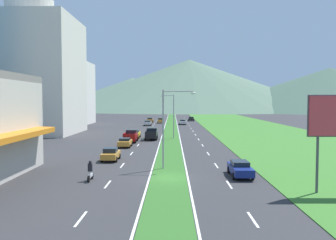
% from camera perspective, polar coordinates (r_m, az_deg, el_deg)
% --- Properties ---
extents(ground_plane, '(600.00, 600.00, 0.00)m').
position_cam_1_polar(ground_plane, '(32.84, 0.10, -9.26)').
color(ground_plane, '#2D2D30').
extents(grass_median, '(3.20, 240.00, 0.06)m').
position_cam_1_polar(grass_median, '(92.34, 0.49, -1.27)').
color(grass_median, '#2D6023').
rests_on(grass_median, ground_plane).
extents(grass_verge_right, '(24.00, 240.00, 0.06)m').
position_cam_1_polar(grass_verge_right, '(94.54, 13.08, -1.25)').
color(grass_verge_right, '#387028').
rests_on(grass_verge_right, ground_plane).
extents(lane_dash_left_1, '(0.16, 2.80, 0.01)m').
position_cam_1_polar(lane_dash_left_1, '(22.69, -13.68, -15.01)').
color(lane_dash_left_1, silver).
rests_on(lane_dash_left_1, ground_plane).
extents(lane_dash_left_2, '(0.16, 2.80, 0.01)m').
position_cam_1_polar(lane_dash_left_2, '(30.98, -9.57, -10.05)').
color(lane_dash_left_2, silver).
rests_on(lane_dash_left_2, ground_plane).
extents(lane_dash_left_3, '(0.16, 2.80, 0.01)m').
position_cam_1_polar(lane_dash_left_3, '(39.50, -7.28, -7.18)').
color(lane_dash_left_3, silver).
rests_on(lane_dash_left_3, ground_plane).
extents(lane_dash_left_4, '(0.16, 2.80, 0.01)m').
position_cam_1_polar(lane_dash_left_4, '(48.12, -5.82, -5.32)').
color(lane_dash_left_4, silver).
rests_on(lane_dash_left_4, ground_plane).
extents(lane_dash_left_5, '(0.16, 2.80, 0.01)m').
position_cam_1_polar(lane_dash_left_5, '(56.79, -4.81, -4.03)').
color(lane_dash_left_5, silver).
rests_on(lane_dash_left_5, ground_plane).
extents(lane_dash_left_6, '(0.16, 2.80, 0.01)m').
position_cam_1_polar(lane_dash_left_6, '(65.50, -4.07, -3.08)').
color(lane_dash_left_6, silver).
rests_on(lane_dash_left_6, ground_plane).
extents(lane_dash_left_7, '(0.16, 2.80, 0.01)m').
position_cam_1_polar(lane_dash_left_7, '(74.23, -3.50, -2.35)').
color(lane_dash_left_7, silver).
rests_on(lane_dash_left_7, ground_plane).
extents(lane_dash_left_8, '(0.16, 2.80, 0.01)m').
position_cam_1_polar(lane_dash_left_8, '(82.98, -3.06, -1.78)').
color(lane_dash_left_8, silver).
rests_on(lane_dash_left_8, ground_plane).
extents(lane_dash_left_9, '(0.16, 2.80, 0.01)m').
position_cam_1_polar(lane_dash_left_9, '(91.74, -2.70, -1.31)').
color(lane_dash_left_9, silver).
rests_on(lane_dash_left_9, ground_plane).
extents(lane_dash_left_10, '(0.16, 2.80, 0.01)m').
position_cam_1_polar(lane_dash_left_10, '(100.50, -2.40, -0.93)').
color(lane_dash_left_10, silver).
rests_on(lane_dash_left_10, ground_plane).
extents(lane_dash_left_11, '(0.16, 2.80, 0.01)m').
position_cam_1_polar(lane_dash_left_11, '(109.28, -2.15, -0.61)').
color(lane_dash_left_11, silver).
rests_on(lane_dash_left_11, ground_plane).
extents(lane_dash_left_12, '(0.16, 2.80, 0.01)m').
position_cam_1_polar(lane_dash_left_12, '(118.05, -1.94, -0.33)').
color(lane_dash_left_12, silver).
rests_on(lane_dash_left_12, ground_plane).
extents(lane_dash_left_13, '(0.16, 2.80, 0.01)m').
position_cam_1_polar(lane_dash_left_13, '(126.83, -1.75, -0.10)').
color(lane_dash_left_13, silver).
rests_on(lane_dash_left_13, ground_plane).
extents(lane_dash_left_14, '(0.16, 2.80, 0.01)m').
position_cam_1_polar(lane_dash_left_14, '(135.62, -1.59, 0.11)').
color(lane_dash_left_14, silver).
rests_on(lane_dash_left_14, ground_plane).
extents(lane_dash_left_15, '(0.16, 2.80, 0.01)m').
position_cam_1_polar(lane_dash_left_15, '(144.40, -1.45, 0.29)').
color(lane_dash_left_15, silver).
rests_on(lane_dash_left_15, ground_plane).
extents(lane_dash_right_1, '(0.16, 2.80, 0.01)m').
position_cam_1_polar(lane_dash_right_1, '(22.53, 13.33, -15.14)').
color(lane_dash_right_1, silver).
rests_on(lane_dash_right_1, ground_plane).
extents(lane_dash_right_2, '(0.16, 2.80, 0.01)m').
position_cam_1_polar(lane_dash_right_2, '(30.87, 9.71, -10.10)').
color(lane_dash_right_2, silver).
rests_on(lane_dash_right_2, ground_plane).
extents(lane_dash_right_3, '(0.16, 2.80, 0.01)m').
position_cam_1_polar(lane_dash_right_3, '(39.41, 7.69, -7.20)').
color(lane_dash_right_3, silver).
rests_on(lane_dash_right_3, ground_plane).
extents(lane_dash_right_4, '(0.16, 2.80, 0.01)m').
position_cam_1_polar(lane_dash_right_4, '(48.04, 6.41, -5.34)').
color(lane_dash_right_4, silver).
rests_on(lane_dash_right_4, ground_plane).
extents(lane_dash_right_5, '(0.16, 2.80, 0.01)m').
position_cam_1_polar(lane_dash_right_5, '(56.73, 5.53, -4.04)').
color(lane_dash_right_5, silver).
rests_on(lane_dash_right_5, ground_plane).
extents(lane_dash_right_6, '(0.16, 2.80, 0.01)m').
position_cam_1_polar(lane_dash_right_6, '(65.45, 4.88, -3.09)').
color(lane_dash_right_6, silver).
rests_on(lane_dash_right_6, ground_plane).
extents(lane_dash_right_7, '(0.16, 2.80, 0.01)m').
position_cam_1_polar(lane_dash_right_7, '(74.19, 4.39, -2.36)').
color(lane_dash_right_7, silver).
rests_on(lane_dash_right_7, ground_plane).
extents(lane_dash_right_8, '(0.16, 2.80, 0.01)m').
position_cam_1_polar(lane_dash_right_8, '(82.94, 4.00, -1.78)').
color(lane_dash_right_8, silver).
rests_on(lane_dash_right_8, ground_plane).
extents(lane_dash_right_9, '(0.16, 2.80, 0.01)m').
position_cam_1_polar(lane_dash_right_9, '(91.70, 3.68, -1.32)').
color(lane_dash_right_9, silver).
rests_on(lane_dash_right_9, ground_plane).
extents(lane_dash_right_10, '(0.16, 2.80, 0.01)m').
position_cam_1_polar(lane_dash_right_10, '(100.47, 3.42, -0.93)').
color(lane_dash_right_10, silver).
rests_on(lane_dash_right_10, ground_plane).
extents(lane_dash_right_11, '(0.16, 2.80, 0.01)m').
position_cam_1_polar(lane_dash_right_11, '(109.24, 3.20, -0.61)').
color(lane_dash_right_11, silver).
rests_on(lane_dash_right_11, ground_plane).
extents(lane_dash_right_12, '(0.16, 2.80, 0.01)m').
position_cam_1_polar(lane_dash_right_12, '(118.02, 3.02, -0.34)').
color(lane_dash_right_12, silver).
rests_on(lane_dash_right_12, ground_plane).
extents(lane_dash_right_13, '(0.16, 2.80, 0.01)m').
position_cam_1_polar(lane_dash_right_13, '(126.81, 2.86, -0.10)').
color(lane_dash_right_13, silver).
rests_on(lane_dash_right_13, ground_plane).
extents(lane_dash_right_14, '(0.16, 2.80, 0.01)m').
position_cam_1_polar(lane_dash_right_14, '(135.59, 2.72, 0.11)').
color(lane_dash_right_14, silver).
rests_on(lane_dash_right_14, ground_plane).
extents(lane_dash_right_15, '(0.16, 2.80, 0.01)m').
position_cam_1_polar(lane_dash_right_15, '(144.38, 2.60, 0.29)').
color(lane_dash_right_15, silver).
rests_on(lane_dash_right_15, ground_plane).
extents(edge_line_median_left, '(0.16, 240.00, 0.01)m').
position_cam_1_polar(edge_line_median_left, '(92.37, -0.59, -1.28)').
color(edge_line_median_left, silver).
rests_on(edge_line_median_left, ground_plane).
extents(edge_line_median_right, '(0.16, 240.00, 0.01)m').
position_cam_1_polar(edge_line_median_right, '(92.35, 1.58, -1.28)').
color(edge_line_median_right, silver).
rests_on(edge_line_median_right, ground_plane).
extents(domed_building, '(19.30, 19.30, 35.90)m').
position_cam_1_polar(domed_building, '(82.62, -20.99, 7.95)').
color(domed_building, beige).
rests_on(domed_building, ground_plane).
extents(midrise_colored, '(12.35, 12.35, 18.61)m').
position_cam_1_polar(midrise_colored, '(114.28, -15.15, 4.11)').
color(midrise_colored, silver).
rests_on(midrise_colored, ground_plane).
extents(hill_far_left, '(153.74, 153.74, 27.78)m').
position_cam_1_polar(hill_far_left, '(327.57, -5.66, 4.26)').
color(hill_far_left, '#516B56').
rests_on(hill_far_left, ground_plane).
extents(hill_far_center, '(223.65, 223.65, 40.73)m').
position_cam_1_polar(hill_far_center, '(295.85, 3.39, 5.65)').
color(hill_far_center, '#516B56').
rests_on(hill_far_center, ground_plane).
extents(hill_far_right, '(190.34, 190.34, 31.08)m').
position_cam_1_polar(hill_far_right, '(287.63, 24.33, 4.50)').
color(hill_far_right, '#3D5647').
rests_on(hill_far_right, ground_plane).
extents(street_lamp_near, '(3.42, 0.41, 8.13)m').
position_cam_1_polar(street_lamp_near, '(36.54, -0.10, -0.42)').
color(street_lamp_near, '#99999E').
rests_on(street_lamp_near, ground_plane).
extents(street_lamp_mid, '(2.57, 0.28, 8.15)m').
position_cam_1_polar(street_lamp_mid, '(66.24, 0.65, 1.08)').
color(street_lamp_mid, '#99999E').
rests_on(street_lamp_mid, ground_plane).
extents(car_0, '(2.01, 4.75, 1.48)m').
position_cam_1_polar(car_0, '(105.87, 2.35, -0.32)').
color(car_0, '#B2B2B7').
rests_on(car_0, ground_plane).
extents(car_1, '(1.89, 4.07, 1.51)m').
position_cam_1_polar(car_1, '(42.82, -9.09, -5.36)').
color(car_1, '#C6842D').
rests_on(car_1, ground_plane).
extents(car_2, '(2.01, 4.24, 1.46)m').
position_cam_1_polar(car_2, '(101.56, -3.24, -0.46)').
color(car_2, '#B2B2B7').
rests_on(car_2, ground_plane).
extents(car_3, '(1.92, 4.10, 1.40)m').
position_cam_1_polar(car_3, '(54.71, -6.87, -3.54)').
color(car_3, '#C6842D').
rests_on(car_3, ground_plane).
extents(car_4, '(2.00, 4.74, 1.44)m').
position_cam_1_polar(car_4, '(125.45, 3.70, 0.20)').
color(car_4, black).
rests_on(car_4, ground_plane).
extents(car_5, '(1.87, 4.34, 1.48)m').
position_cam_1_polar(car_5, '(68.05, -5.26, -2.21)').
color(car_5, yellow).
rests_on(car_5, ground_plane).
extents(car_6, '(1.88, 4.69, 1.41)m').
position_cam_1_polar(car_6, '(34.24, 11.41, -7.55)').
color(car_6, navy).
rests_on(car_6, ground_plane).
extents(car_7, '(1.99, 4.07, 1.54)m').
position_cam_1_polar(car_7, '(117.13, -2.87, 0.02)').
color(car_7, '#C6842D').
rests_on(car_7, ground_plane).
extents(car_8, '(1.94, 4.27, 1.62)m').
position_cam_1_polar(car_8, '(112.83, -1.19, -0.08)').
color(car_8, '#C6842D').
rests_on(car_8, ground_plane).
extents(pickup_truck_0, '(2.18, 5.40, 2.00)m').
position_cam_1_polar(pickup_truck_0, '(65.32, -2.63, -2.23)').
color(pickup_truck_0, black).
rests_on(pickup_truck_0, ground_plane).
extents(pickup_truck_1, '(2.18, 5.40, 2.00)m').
position_cam_1_polar(pickup_truck_1, '(61.42, -5.92, -2.58)').
color(pickup_truck_1, maroon).
rests_on(pickup_truck_1, ground_plane).
extents(motorcycle_rider, '(0.36, 2.00, 1.80)m').
position_cam_1_polar(motorcycle_rider, '(32.45, -12.24, -8.14)').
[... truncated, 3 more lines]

